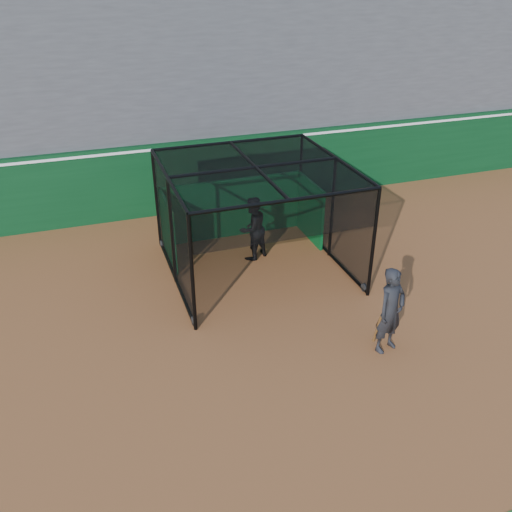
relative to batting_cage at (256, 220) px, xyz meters
name	(u,v)px	position (x,y,z in m)	size (l,w,h in m)	color
ground	(266,354)	(-1.06, -3.78, -1.51)	(120.00, 120.00, 0.00)	brown
outfield_wall	(182,175)	(-1.06, 4.72, -0.22)	(50.00, 0.50, 2.50)	#0A3818
grandstand	(155,61)	(-1.06, 8.49, 2.97)	(50.00, 7.85, 8.95)	#4C4C4F
batting_cage	(256,220)	(0.00, 0.00, 0.00)	(4.74, 4.76, 3.02)	black
batter	(253,228)	(0.11, 0.59, -0.55)	(0.93, 0.72, 1.91)	black
on_deck_player	(390,311)	(1.60, -4.47, -0.48)	(0.87, 0.70, 2.06)	black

